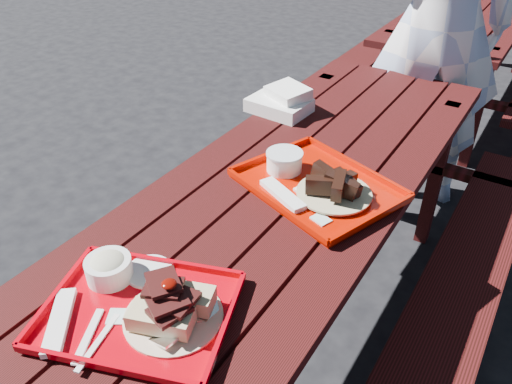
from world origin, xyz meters
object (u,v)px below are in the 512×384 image
Objects in this scene: near_tray at (141,298)px; person at (440,23)px; far_tray at (314,182)px; picnic_table_near at (279,234)px; picnic_table_far at (470,31)px.

near_tray is 0.27× the size of person.
near_tray is at bearing -99.32° from far_tray.
near_tray is at bearing -91.85° from picnic_table_near.
picnic_table_near is 1.00× the size of picnic_table_far.
near_tray is 1.99m from person.
picnic_table_near is at bearing -150.05° from far_tray.
picnic_table_far is at bearing 90.00° from picnic_table_near.
picnic_table_far is 4.68× the size of near_tray.
far_tray is 0.30× the size of person.
picnic_table_far is 4.20× the size of far_tray.
picnic_table_near is 2.80m from picnic_table_far.
far_tray is (0.11, 0.67, -0.01)m from near_tray.
picnic_table_near is at bearing 63.54° from person.
picnic_table_near and picnic_table_far have the same top height.
person is (0.11, 1.98, 0.18)m from near_tray.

